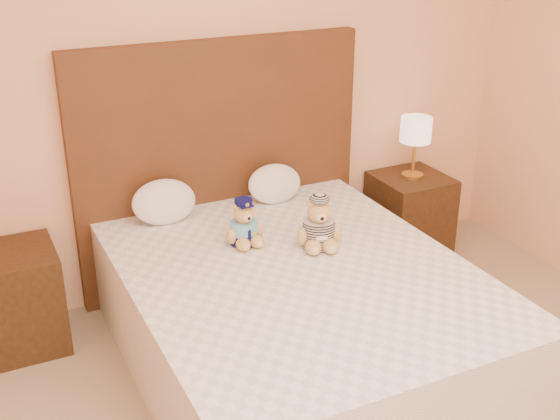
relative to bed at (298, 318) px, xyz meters
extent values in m
cube|color=#F2B084|center=(0.00, 1.05, 1.07)|extent=(4.00, 0.04, 2.70)
cube|color=white|center=(0.00, 0.00, -0.13)|extent=(1.60, 2.00, 0.30)
cube|color=white|center=(0.00, 0.00, 0.15)|extent=(1.60, 2.00, 0.25)
cube|color=#4F2D17|center=(0.00, 1.01, 0.47)|extent=(1.75, 0.08, 1.50)
cube|color=#3D2613|center=(-1.25, 0.80, 0.00)|extent=(0.45, 0.45, 0.55)
cube|color=#3D2613|center=(1.25, 0.80, 0.00)|extent=(0.45, 0.45, 0.55)
cylinder|color=gold|center=(1.25, 0.80, 0.28)|extent=(0.14, 0.14, 0.02)
cylinder|color=gold|center=(1.25, 0.80, 0.41)|extent=(0.02, 0.02, 0.26)
cylinder|color=#FAE7C4|center=(1.25, 0.80, 0.59)|extent=(0.20, 0.20, 0.16)
ellipsoid|color=white|center=(-0.41, 0.83, 0.40)|extent=(0.36, 0.23, 0.26)
ellipsoid|color=white|center=(0.27, 0.83, 0.39)|extent=(0.34, 0.22, 0.24)
camera|label=1|loc=(-1.40, -2.67, 1.90)|focal=45.00mm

